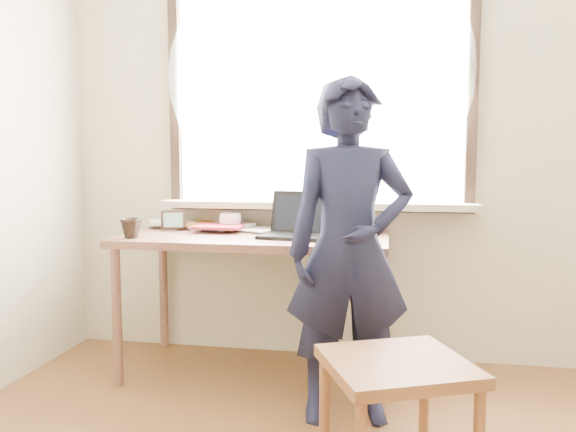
% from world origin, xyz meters
% --- Properties ---
extents(desk, '(1.46, 0.73, 0.78)m').
position_xyz_m(desk, '(-0.50, 1.63, 0.70)').
color(desk, brown).
rests_on(desk, ground).
extents(laptop, '(0.40, 0.34, 0.24)m').
position_xyz_m(laptop, '(-0.25, 1.60, 0.84)').
color(laptop, black).
rests_on(laptop, desk).
extents(mug_white, '(0.18, 0.18, 0.10)m').
position_xyz_m(mug_white, '(-0.69, 1.81, 0.83)').
color(mug_white, white).
rests_on(mug_white, desk).
extents(mug_dark, '(0.16, 0.16, 0.11)m').
position_xyz_m(mug_dark, '(-1.12, 1.39, 0.83)').
color(mug_dark, black).
rests_on(mug_dark, desk).
extents(mouse, '(0.10, 0.07, 0.04)m').
position_xyz_m(mouse, '(0.01, 1.53, 0.80)').
color(mouse, black).
rests_on(mouse, desk).
extents(desk_clutter, '(0.84, 0.45, 0.04)m').
position_xyz_m(desk_clutter, '(-0.83, 1.79, 0.80)').
color(desk_clutter, '#AB1F2D').
rests_on(desk_clutter, desk).
extents(book_a, '(0.20, 0.27, 0.02)m').
position_xyz_m(book_a, '(-0.93, 1.87, 0.79)').
color(book_a, white).
rests_on(book_a, desk).
extents(book_b, '(0.27, 0.31, 0.02)m').
position_xyz_m(book_b, '(-0.13, 1.88, 0.79)').
color(book_b, white).
rests_on(book_b, desk).
extents(picture_frame, '(0.14, 0.06, 0.11)m').
position_xyz_m(picture_frame, '(-1.02, 1.73, 0.84)').
color(picture_frame, black).
rests_on(picture_frame, desk).
extents(work_chair, '(0.62, 0.61, 0.49)m').
position_xyz_m(work_chair, '(0.27, 0.59, 0.41)').
color(work_chair, brown).
rests_on(work_chair, ground).
extents(person, '(0.64, 0.49, 1.57)m').
position_xyz_m(person, '(0.06, 1.15, 0.78)').
color(person, black).
rests_on(person, ground).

